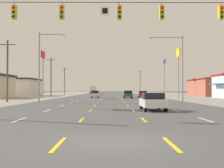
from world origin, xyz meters
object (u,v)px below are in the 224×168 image
(box_truck_far_left_far, at_px, (93,90))
(pole_sign_right_row_1, at_px, (178,59))
(hatchback_inner_left_mid, at_px, (95,94))
(sedan_far_right_midfar, at_px, (143,94))
(hatchback_inner_right_near, at_px, (128,94))
(pole_sign_left_row_1, at_px, (43,62))
(pole_sign_right_row_2, at_px, (164,68))
(streetlight_left_row_0, at_px, (42,62))
(streetlight_right_row_0, at_px, (179,63))
(sedan_inner_right_nearest, at_px, (153,101))

(box_truck_far_left_far, xyz_separation_m, pole_sign_right_row_1, (21.03, -63.38, 6.11))
(hatchback_inner_left_mid, xyz_separation_m, sedan_far_right_midfar, (10.48, 0.52, -0.03))
(hatchback_inner_right_near, xyz_separation_m, pole_sign_left_row_1, (-17.27, -0.16, 6.65))
(pole_sign_left_row_1, bearing_deg, sedan_far_right_midfar, 13.99)
(pole_sign_right_row_2, bearing_deg, hatchback_inner_left_mid, -134.16)
(pole_sign_right_row_2, relative_size, streetlight_left_row_0, 1.05)
(sedan_far_right_midfar, height_order, pole_sign_left_row_1, pole_sign_left_row_1)
(box_truck_far_left_far, height_order, streetlight_right_row_0, streetlight_right_row_0)
(hatchback_inner_right_near, xyz_separation_m, box_truck_far_left_far, (-10.71, 63.30, 1.05))
(hatchback_inner_left_mid, distance_m, streetlight_left_row_0, 24.40)
(hatchback_inner_right_near, relative_size, streetlight_left_row_0, 0.40)
(box_truck_far_left_far, relative_size, pole_sign_right_row_2, 0.70)
(hatchback_inner_left_mid, distance_m, streetlight_right_row_0, 26.88)
(pole_sign_right_row_2, bearing_deg, streetlight_right_row_0, -97.75)
(box_truck_far_left_far, distance_m, pole_sign_right_row_1, 67.05)
(box_truck_far_left_far, distance_m, streetlight_left_row_0, 81.96)
(hatchback_inner_right_near, relative_size, pole_sign_right_row_1, 0.38)
(streetlight_right_row_0, bearing_deg, hatchback_inner_left_mid, 119.43)
(hatchback_inner_left_mid, height_order, pole_sign_right_row_1, pole_sign_right_row_1)
(sedan_inner_right_nearest, bearing_deg, streetlight_right_row_0, 70.44)
(sedan_inner_right_nearest, relative_size, sedan_far_right_midfar, 1.00)
(pole_sign_left_row_1, bearing_deg, sedan_inner_right_nearest, -64.52)
(sedan_inner_right_nearest, bearing_deg, sedan_far_right_midfar, 84.83)
(streetlight_right_row_0, bearing_deg, sedan_far_right_midfar, 96.09)
(box_truck_far_left_far, bearing_deg, streetlight_right_row_0, -78.40)
(sedan_inner_right_nearest, bearing_deg, streetlight_left_row_0, 126.84)
(sedan_inner_right_nearest, distance_m, streetlight_left_row_0, 22.47)
(hatchback_inner_right_near, bearing_deg, hatchback_inner_left_mid, 146.88)
(box_truck_far_left_far, bearing_deg, pole_sign_right_row_1, -71.64)
(hatchback_inner_right_near, height_order, streetlight_left_row_0, streetlight_left_row_0)
(sedan_inner_right_nearest, distance_m, box_truck_far_left_far, 99.95)
(hatchback_inner_right_near, bearing_deg, pole_sign_right_row_1, -0.42)
(sedan_inner_right_nearest, height_order, hatchback_inner_left_mid, hatchback_inner_left_mid)
(pole_sign_left_row_1, bearing_deg, hatchback_inner_right_near, 0.53)
(sedan_inner_right_nearest, relative_size, streetlight_left_row_0, 0.46)
(sedan_inner_right_nearest, bearing_deg, pole_sign_right_row_2, 78.67)
(streetlight_left_row_0, bearing_deg, hatchback_inner_left_mid, 74.51)
(streetlight_right_row_0, bearing_deg, pole_sign_right_row_1, 77.06)
(pole_sign_left_row_1, relative_size, streetlight_right_row_0, 1.02)
(sedan_inner_right_nearest, xyz_separation_m, streetlight_right_row_0, (6.24, 17.55, 4.80))
(hatchback_inner_right_near, bearing_deg, pole_sign_right_row_2, 63.56)
(sedan_inner_right_nearest, relative_size, box_truck_far_left_far, 0.62)
(sedan_far_right_midfar, relative_size, streetlight_right_row_0, 0.48)
(pole_sign_left_row_1, distance_m, pole_sign_right_row_1, 27.60)
(pole_sign_right_row_2, bearing_deg, box_truck_far_left_far, 119.75)
(sedan_inner_right_nearest, xyz_separation_m, pole_sign_right_row_1, (10.48, 36.01, 7.19))
(sedan_far_right_midfar, distance_m, streetlight_left_row_0, 29.39)
(pole_sign_right_row_1, bearing_deg, streetlight_left_row_0, -142.00)
(streetlight_left_row_0, bearing_deg, hatchback_inner_right_near, 54.33)
(hatchback_inner_right_near, distance_m, pole_sign_right_row_2, 27.53)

